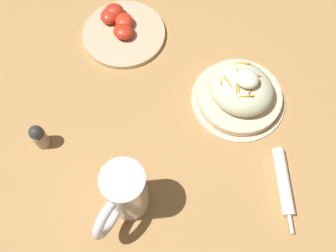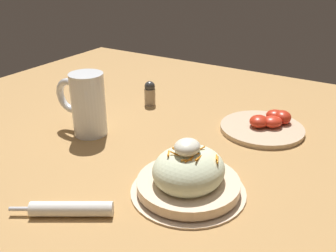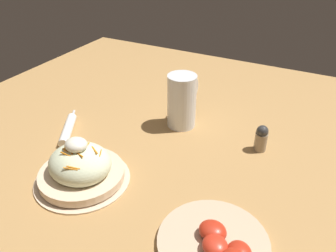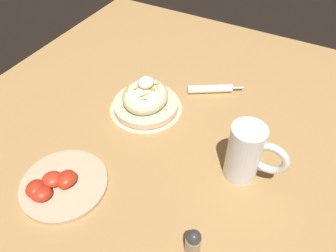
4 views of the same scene
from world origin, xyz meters
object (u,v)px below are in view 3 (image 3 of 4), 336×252
Objects in this scene: beer_mug at (182,103)px; tomato_plate at (218,244)px; salad_plate at (81,168)px; salt_shaker at (261,138)px; napkin_roll at (68,129)px.

beer_mug is 0.45m from tomato_plate.
tomato_plate is at bearing -6.14° from salad_plate.
salt_shaker is at bearing 92.04° from tomato_plate.
salt_shaker is at bearing 18.88° from napkin_roll.
beer_mug is at bearing 174.34° from salt_shaker.
salt_shaker is (0.50, 0.17, 0.02)m from napkin_roll.
napkin_roll is at bearing 140.04° from salad_plate.
tomato_plate is 0.35m from salt_shaker.
napkin_roll is 0.77× the size of tomato_plate.
napkin_roll is at bearing 160.91° from tomato_plate.
salad_plate is 0.45m from salt_shaker.
beer_mug reaches higher than salad_plate.
beer_mug reaches higher than napkin_roll.
salt_shaker is (0.24, -0.02, -0.03)m from beer_mug.
napkin_roll is (-0.17, 0.14, -0.02)m from salad_plate.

